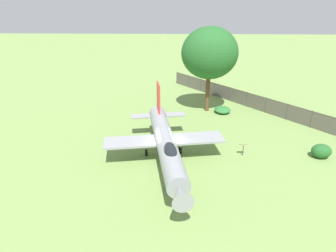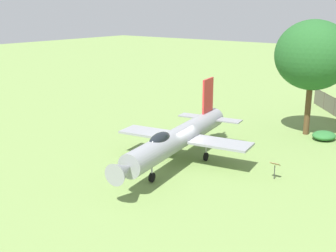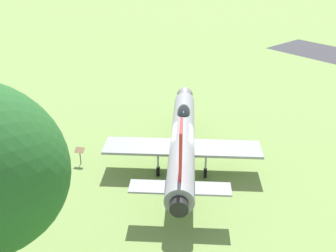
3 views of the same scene
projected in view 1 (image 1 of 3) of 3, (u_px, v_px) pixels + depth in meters
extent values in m
plane|color=#75934C|center=(165.00, 162.00, 23.94)|extent=(200.00, 200.00, 0.00)
cylinder|color=gray|center=(165.00, 141.00, 23.22)|extent=(3.64, 12.88, 1.51)
cone|color=gray|center=(181.00, 195.00, 16.83)|extent=(1.53, 1.79, 1.28)
cylinder|color=black|center=(157.00, 112.00, 29.28)|extent=(0.99, 0.74, 0.91)
ellipsoid|color=black|center=(170.00, 151.00, 20.39)|extent=(1.26, 2.32, 0.84)
cube|color=red|center=(158.00, 98.00, 26.84)|extent=(0.44, 1.80, 2.64)
cube|color=gray|center=(198.00, 138.00, 24.22)|extent=(4.36, 2.71, 0.16)
cube|color=gray|center=(130.00, 142.00, 23.53)|extent=(4.36, 2.71, 0.16)
cube|color=gray|center=(175.00, 114.00, 28.27)|extent=(1.96, 1.39, 0.10)
cube|color=gray|center=(141.00, 116.00, 27.86)|extent=(1.96, 1.39, 0.10)
cylinder|color=#A5A8AD|center=(172.00, 177.00, 20.05)|extent=(0.12, 0.12, 1.41)
cylinder|color=black|center=(172.00, 186.00, 20.32)|extent=(0.28, 0.62, 0.60)
cylinder|color=#A5A8AD|center=(180.00, 143.00, 24.90)|extent=(0.12, 0.12, 1.41)
cylinder|color=black|center=(180.00, 150.00, 25.17)|extent=(0.28, 0.62, 0.60)
cylinder|color=#A5A8AD|center=(146.00, 145.00, 24.54)|extent=(0.12, 0.12, 1.41)
cylinder|color=black|center=(146.00, 152.00, 24.81)|extent=(0.28, 0.62, 0.60)
cylinder|color=brown|center=(208.00, 90.00, 34.19)|extent=(0.49, 0.49, 5.00)
ellipsoid|color=#235B26|center=(210.00, 53.00, 32.53)|extent=(6.29, 5.36, 5.75)
cylinder|color=#4C4238|center=(311.00, 119.00, 30.10)|extent=(0.08, 0.08, 1.81)
cylinder|color=#4C4238|center=(287.00, 112.00, 32.14)|extent=(0.08, 0.08, 1.81)
cylinder|color=#4C4238|center=(266.00, 105.00, 34.17)|extent=(0.08, 0.08, 1.81)
cylinder|color=#4C4238|center=(247.00, 99.00, 36.20)|extent=(0.08, 0.08, 1.81)
cylinder|color=#4C4238|center=(230.00, 94.00, 38.23)|extent=(0.08, 0.08, 1.81)
cylinder|color=#4C4238|center=(214.00, 89.00, 40.26)|extent=(0.08, 0.08, 1.81)
cylinder|color=#4C4238|center=(201.00, 85.00, 42.29)|extent=(0.08, 0.08, 1.81)
cylinder|color=#4C4238|center=(188.00, 81.00, 44.32)|extent=(0.08, 0.08, 1.81)
cylinder|color=#4C4238|center=(177.00, 78.00, 46.35)|extent=(0.08, 0.08, 1.81)
cylinder|color=#4C4238|center=(267.00, 98.00, 33.83)|extent=(20.86, 25.84, 0.05)
cube|color=#59544C|center=(266.00, 105.00, 34.17)|extent=(20.83, 25.82, 1.74)
ellipsoid|color=#2D7033|center=(222.00, 110.00, 34.38)|extent=(1.84, 2.17, 0.68)
ellipsoid|color=#235B26|center=(321.00, 151.00, 24.37)|extent=(1.60, 1.29, 1.21)
cylinder|color=#333333|center=(243.00, 151.00, 24.77)|extent=(0.06, 0.06, 0.90)
cube|color=olive|center=(244.00, 145.00, 24.55)|extent=(0.61, 0.41, 0.25)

